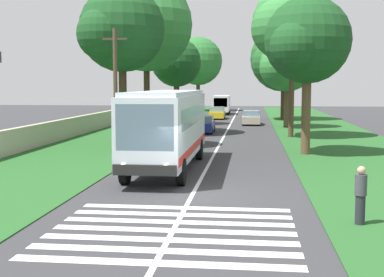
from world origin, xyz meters
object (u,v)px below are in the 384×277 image
trailing_car_0 (203,125)px  roadside_tree_right_2 (306,43)px  roadside_tree_right_3 (286,66)px  trailing_car_1 (251,118)px  roadside_tree_right_0 (281,60)px  coach_bus (168,125)px  roadside_tree_left_0 (120,32)px  trailing_car_2 (217,113)px  roadside_tree_left_2 (175,64)px  roadside_tree_left_1 (145,28)px  trailing_minibus_0 (222,103)px  roadside_tree_right_1 (290,26)px  pedestrian (361,195)px  roadside_tree_left_3 (197,62)px  utility_pole (115,89)px

trailing_car_0 → roadside_tree_right_2: 16.00m
roadside_tree_right_3 → roadside_tree_right_2: bearing=179.8°
trailing_car_1 → roadside_tree_right_0: (7.73, -3.34, 6.10)m
trailing_car_1 → coach_bus: bearing=172.3°
roadside_tree_left_0 → trailing_car_2: bearing=-8.4°
roadside_tree_left_2 → roadside_tree_right_3: 11.01m
coach_bus → trailing_car_0: (19.36, 0.10, -1.48)m
roadside_tree_left_1 → roadside_tree_right_2: (-11.20, -11.49, -2.13)m
coach_bus → trailing_minibus_0: 46.84m
roadside_tree_right_0 → roadside_tree_right_1: roadside_tree_right_1 is taller
trailing_car_0 → roadside_tree_left_1: bearing=114.0°
roadside_tree_right_2 → trailing_car_1: bearing=7.7°
roadside_tree_left_0 → roadside_tree_left_1: bearing=1.4°
pedestrian → trailing_car_0: bearing=14.0°
trailing_car_2 → roadside_tree_left_3: size_ratio=0.39×
coach_bus → pedestrian: size_ratio=6.60×
coach_bus → roadside_tree_right_3: roadside_tree_right_3 is taller
coach_bus → trailing_car_1: bearing=-7.7°
coach_bus → roadside_tree_left_0: (8.32, 4.34, 5.20)m
trailing_minibus_0 → trailing_car_2: bearing=-180.0°
roadside_tree_left_2 → roadside_tree_right_3: size_ratio=1.02×
trailing_car_1 → roadside_tree_left_2: (-0.81, 7.57, 5.42)m
roadside_tree_left_1 → pedestrian: bearing=-156.5°
coach_bus → trailing_car_1: size_ratio=2.60×
roadside_tree_left_0 → roadside_tree_left_1: (9.05, 0.22, 1.16)m
coach_bus → roadside_tree_right_0: 37.41m
roadside_tree_right_2 → roadside_tree_right_3: size_ratio=1.06×
coach_bus → roadside_tree_right_0: bearing=-11.2°
roadside_tree_left_0 → roadside_tree_right_1: roadside_tree_right_1 is taller
trailing_minibus_0 → roadside_tree_right_1: (-30.94, -6.80, 6.81)m
trailing_car_0 → roadside_tree_right_3: (5.88, -7.10, 5.10)m
roadside_tree_left_0 → roadside_tree_right_1: size_ratio=0.88×
roadside_tree_left_1 → roadside_tree_right_3: roadside_tree_left_1 is taller
roadside_tree_left_1 → pedestrian: size_ratio=7.31×
pedestrian → roadside_tree_left_3: bearing=10.1°
trailing_car_1 → roadside_tree_left_0: (-20.36, 8.23, 6.68)m
roadside_tree_right_1 → roadside_tree_right_3: size_ratio=1.37×
roadside_tree_right_1 → roadside_tree_left_1: bearing=82.5°
trailing_car_0 → pedestrian: (-28.71, -7.16, 0.24)m
roadside_tree_right_1 → trailing_car_1: bearing=12.4°
coach_bus → roadside_tree_right_1: 18.33m
coach_bus → roadside_tree_left_1: bearing=14.7°
utility_pole → trailing_minibus_0: bearing=-5.0°
trailing_car_1 → roadside_tree_right_1: roadside_tree_right_1 is taller
trailing_car_0 → roadside_tree_right_3: size_ratio=0.51×
trailing_car_2 → trailing_minibus_0: 9.66m
roadside_tree_right_1 → roadside_tree_left_0: bearing=124.4°
roadside_tree_left_2 → roadside_tree_left_3: roadside_tree_left_3 is taller
roadside_tree_right_0 → roadside_tree_right_2: roadside_tree_right_0 is taller
roadside_tree_left_0 → pedestrian: roadside_tree_left_0 is taller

